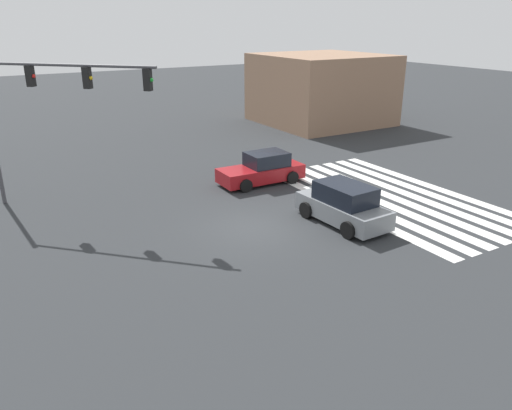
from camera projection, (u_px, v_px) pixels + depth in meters
The scene contains 6 objects.
ground_plane at pixel (256, 228), 20.19m from camera, with size 134.90×134.90×0.00m, color #2B2D30.
crosswalk_markings at pixel (391, 197), 23.77m from camera, with size 12.34×6.30×0.01m.
traffic_signal_mast at pixel (43, 98), 20.60m from camera, with size 5.83×5.83×6.48m.
car_0 at pixel (262, 169), 25.53m from camera, with size 2.03×4.41×1.58m.
car_1 at pixel (343, 205), 20.41m from camera, with size 4.21×2.14×1.70m.
corner_building at pixel (321, 89), 39.86m from camera, with size 9.00×9.00×5.34m.
Camera 1 is at (-15.98, 9.46, 7.98)m, focal length 35.00 mm.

